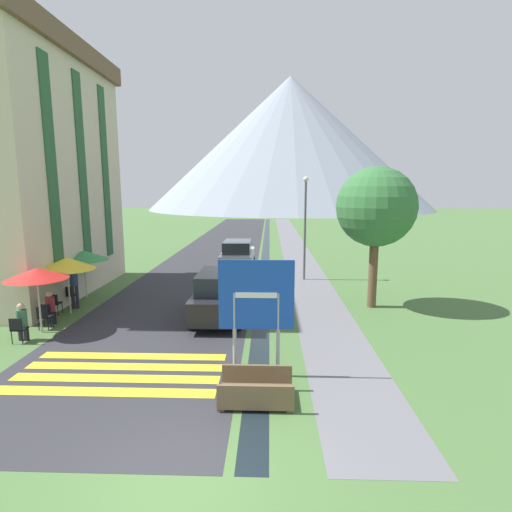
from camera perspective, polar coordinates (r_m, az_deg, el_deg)
ground_plane at (r=26.57m, az=-1.30°, el=-1.03°), size 160.00×160.00×0.00m
road at (r=36.62m, az=-4.33°, el=1.86°), size 6.40×60.00×0.01m
footpath at (r=36.47m, az=5.25°, el=1.81°), size 2.20×60.00×0.01m
drainage_channel at (r=36.41m, az=1.47°, el=1.83°), size 0.60×60.00×0.00m
crosswalk_marking at (r=11.73m, az=-18.82°, el=-15.45°), size 5.44×2.54×0.01m
mountain_distant at (r=103.24m, az=4.84°, el=15.66°), size 69.35×69.35×32.03m
hotel_building at (r=21.14m, az=-29.72°, el=11.71°), size 5.30×9.86×11.36m
road_sign at (r=10.25m, az=0.03°, el=-6.75°), size 1.93×0.11×3.11m
footbridge at (r=9.75m, az=0.04°, el=-18.83°), size 1.70×1.10×0.65m
parked_car_near at (r=15.29m, az=-5.23°, el=-5.49°), size 1.84×4.41×1.82m
parked_car_far at (r=24.14m, az=-2.64°, el=0.09°), size 1.97×4.39×1.82m
cafe_chair_middle at (r=17.49m, az=-26.89°, el=-5.92°), size 0.40×0.40×0.85m
cafe_chair_near_right at (r=16.18m, az=-27.71°, el=-7.18°), size 0.40×0.40×0.85m
cafe_chair_far_left at (r=18.54m, az=-24.99°, el=-4.95°), size 0.40×0.40×0.85m
cafe_chair_nearest at (r=14.92m, az=-30.87°, el=-8.80°), size 0.40×0.40×0.85m
cafe_chair_near_left at (r=15.86m, az=-28.01°, el=-7.53°), size 0.40×0.40×0.85m
cafe_umbrella_front_red at (r=15.29m, az=-28.86°, el=-2.22°), size 2.03×2.03×2.25m
cafe_umbrella_middle_yellow at (r=17.17m, az=-25.41°, el=-0.97°), size 2.13×2.13×2.25m
cafe_umbrella_rear_green at (r=19.43m, az=-23.38°, el=0.08°), size 2.11×2.11×2.16m
person_seated_near at (r=15.08m, az=-30.45°, el=-7.88°), size 0.32×0.32×1.25m
person_seated_far at (r=16.39m, az=-27.34°, el=-6.35°), size 0.32×0.32×1.22m
person_standing_terrace at (r=17.96m, az=-24.56°, el=-3.57°), size 0.32×0.32×1.82m
streetlamp at (r=21.49m, az=7.03°, el=5.15°), size 0.28×0.28×5.52m
tree_by_path at (r=16.85m, az=16.79°, el=6.65°), size 3.21×3.21×5.77m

